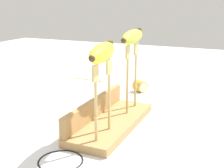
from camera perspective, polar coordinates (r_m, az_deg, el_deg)
name	(u,v)px	position (r m, az deg, el deg)	size (l,w,h in m)	color
ground_plane	(112,127)	(0.87, 0.00, -7.73)	(3.00, 3.00, 0.00)	silver
wooden_board	(112,123)	(0.86, 0.00, -7.09)	(0.34, 0.12, 0.02)	#A87F4C
board_backstop	(94,108)	(0.87, -3.20, -4.33)	(0.33, 0.02, 0.05)	#A87F4C
fork_stand_left	(103,92)	(0.73, -1.70, -1.47)	(0.10, 0.01, 0.18)	tan
fork_stand_right	(132,71)	(0.91, 3.60, 2.32)	(0.09, 0.01, 0.19)	tan
banana_raised_left	(102,53)	(0.71, -1.76, 5.73)	(0.16, 0.06, 0.04)	yellow
banana_raised_right	(132,37)	(0.89, 3.70, 8.51)	(0.18, 0.05, 0.04)	#B2C138
fork_fallen_near	(90,79)	(1.35, -3.99, 0.88)	(0.03, 0.16, 0.01)	tan
banana_chunk_far	(140,86)	(1.18, 5.12, -0.39)	(0.06, 0.06, 0.04)	gold
wire_coil	(61,160)	(0.71, -9.29, -13.48)	(0.10, 0.10, 0.00)	black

